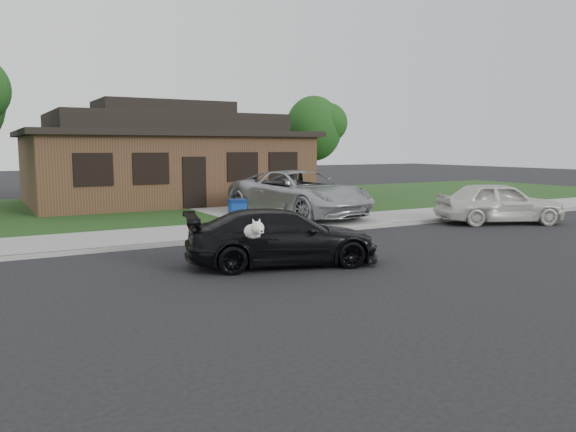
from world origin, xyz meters
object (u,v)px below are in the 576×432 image
sedan (282,237)px  recycling_bin (238,213)px  white_compact (499,203)px  minivan (300,193)px

sedan → recycling_bin: 5.32m
sedan → white_compact: size_ratio=1.09×
white_compact → sedan: bearing=127.9°
minivan → white_compact: (5.59, -4.32, -0.25)m
white_compact → minivan: bearing=76.7°
white_compact → recycling_bin: bearing=96.9°
sedan → white_compact: (10.03, 2.41, 0.09)m
sedan → white_compact: 10.32m
sedan → minivan: size_ratio=0.78×
white_compact → recycling_bin: 9.23m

